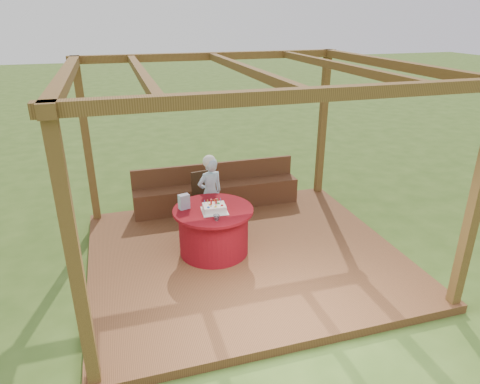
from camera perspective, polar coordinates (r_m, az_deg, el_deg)
The scene contains 10 objects.
ground at distance 6.55m, azimuth 0.64°, elevation -8.92°, with size 60.00×60.00×0.00m, color #37541C.
deck at distance 6.51m, azimuth 0.64°, elevation -8.47°, with size 4.50×4.00×0.12m, color brown.
pergola at distance 5.66m, azimuth 0.75°, elevation 12.28°, with size 4.50×4.00×2.72m.
bench at distance 7.85m, azimuth -3.09°, elevation -0.17°, with size 3.00×0.42×0.80m.
table at distance 6.34m, azimuth -3.53°, elevation -5.10°, with size 1.17×1.17×0.70m.
chair at distance 7.32m, azimuth -4.67°, elevation -0.29°, with size 0.45×0.45×0.85m.
elderly_woman at distance 6.97m, azimuth -4.00°, elevation 0.07°, with size 0.50×0.40×1.25m.
birthday_cake at distance 6.10m, azimuth -3.43°, elevation -2.13°, with size 0.38×0.38×0.17m.
gift_bag at distance 6.20m, azimuth -7.48°, elevation -1.29°, with size 0.15×0.10×0.22m, color #C47FB1.
drinking_glass at distance 5.84m, azimuth -3.14°, elevation -3.43°, with size 0.09×0.09×0.08m, color white.
Camera 1 is at (-1.67, -5.31, 3.44)m, focal length 32.00 mm.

